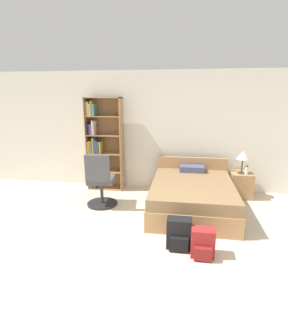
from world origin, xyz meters
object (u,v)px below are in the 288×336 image
at_px(bed, 192,195).
at_px(backpack_black, 179,234).
at_px(bookshelf, 100,145).
at_px(nightstand, 240,184).
at_px(backpack_red, 203,243).
at_px(water_bottle, 247,170).
at_px(office_chair, 100,183).
at_px(table_lamp, 243,156).

height_order(bed, backpack_black, bed).
bearing_deg(backpack_black, bookshelf, 129.40).
relative_size(bed, nightstand, 3.75).
bearing_deg(backpack_red, water_bottle, 66.00).
bearing_deg(bed, bookshelf, 157.08).
xyz_separation_m(bookshelf, bed, (2.03, -0.86, -0.73)).
bearing_deg(bed, nightstand, 37.90).
distance_m(office_chair, backpack_red, 2.31).
relative_size(bookshelf, backpack_red, 5.23).
relative_size(nightstand, table_lamp, 1.11).
bearing_deg(office_chair, water_bottle, 16.63).
relative_size(bookshelf, nightstand, 3.87).
distance_m(bed, backpack_red, 1.53).
bearing_deg(office_chair, bookshelf, 106.87).
relative_size(office_chair, table_lamp, 2.24).
distance_m(bookshelf, office_chair, 1.19).
bearing_deg(water_bottle, table_lamp, 139.53).
bearing_deg(office_chair, bed, 5.28).
distance_m(office_chair, table_lamp, 2.91).
height_order(office_chair, backpack_black, office_chair).
distance_m(water_bottle, backpack_black, 2.46).
bearing_deg(backpack_black, table_lamp, 60.26).
height_order(table_lamp, backpack_red, table_lamp).
bearing_deg(office_chair, table_lamp, 18.48).
xyz_separation_m(bookshelf, backpack_black, (1.83, -2.23, -0.80)).
bearing_deg(office_chair, backpack_red, -36.65).
xyz_separation_m(backpack_red, backpack_black, (-0.31, 0.16, 0.02)).
xyz_separation_m(office_chair, nightstand, (2.75, 0.96, -0.22)).
distance_m(bookshelf, nightstand, 3.15).
relative_size(bookshelf, water_bottle, 11.03).
bearing_deg(backpack_red, office_chair, 143.35).
xyz_separation_m(nightstand, backpack_black, (-1.23, -2.17, -0.06)).
bearing_deg(table_lamp, nightstand, 68.48).
bearing_deg(water_bottle, backpack_red, -114.00).
bearing_deg(table_lamp, water_bottle, -40.47).
bearing_deg(bookshelf, nightstand, -1.04).
bearing_deg(nightstand, table_lamp, -111.52).
height_order(office_chair, nightstand, office_chair).
xyz_separation_m(bed, backpack_red, (0.11, -1.52, -0.09)).
height_order(table_lamp, backpack_black, table_lamp).
bearing_deg(backpack_black, backpack_red, -26.32).
relative_size(office_chair, backpack_red, 2.71).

